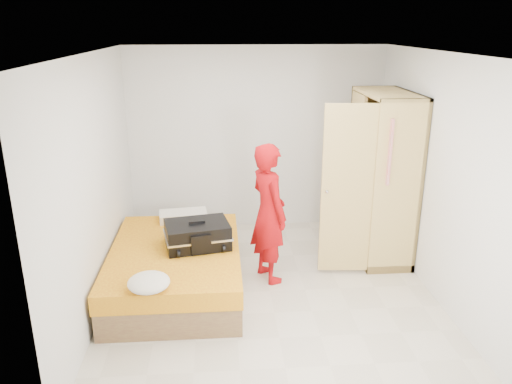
{
  "coord_description": "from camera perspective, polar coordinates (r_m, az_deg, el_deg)",
  "views": [
    {
      "loc": [
        -0.54,
        -4.95,
        2.87
      ],
      "look_at": [
        -0.11,
        0.55,
        1.0
      ],
      "focal_mm": 35.0,
      "sensor_mm": 36.0,
      "label": 1
    }
  ],
  "objects": [
    {
      "name": "pillow",
      "position": [
        6.4,
        -8.31,
        -2.7
      ],
      "size": [
        0.62,
        0.37,
        0.11
      ],
      "primitive_type": "cube",
      "rotation": [
        0.0,
        0.0,
        0.12
      ],
      "color": "silver",
      "rests_on": "bed"
    },
    {
      "name": "person",
      "position": [
        5.69,
        1.46,
        -2.42
      ],
      "size": [
        0.59,
        0.7,
        1.63
      ],
      "primitive_type": "imported",
      "rotation": [
        0.0,
        0.0,
        1.98
      ],
      "color": "#B60B0D",
      "rests_on": "ground"
    },
    {
      "name": "wardrobe",
      "position": [
        6.42,
        13.87,
        1.21
      ],
      "size": [
        1.17,
        1.2,
        2.1
      ],
      "color": "#DABA6A",
      "rests_on": "ground"
    },
    {
      "name": "round_cushion",
      "position": [
        4.83,
        -12.16,
        -10.08
      ],
      "size": [
        0.4,
        0.4,
        0.15
      ],
      "primitive_type": "ellipsoid",
      "color": "silver",
      "rests_on": "bed"
    },
    {
      "name": "bed",
      "position": [
        5.75,
        -9.13,
        -8.6
      ],
      "size": [
        1.42,
        2.02,
        0.5
      ],
      "color": "olive",
      "rests_on": "ground"
    },
    {
      "name": "room",
      "position": [
        5.22,
        1.71,
        1.21
      ],
      "size": [
        4.0,
        4.02,
        2.6
      ],
      "color": "beige",
      "rests_on": "ground"
    },
    {
      "name": "suitcase",
      "position": [
        5.61,
        -6.71,
        -4.89
      ],
      "size": [
        0.79,
        0.64,
        0.31
      ],
      "rotation": [
        0.0,
        0.0,
        0.19
      ],
      "color": "black",
      "rests_on": "bed"
    }
  ]
}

